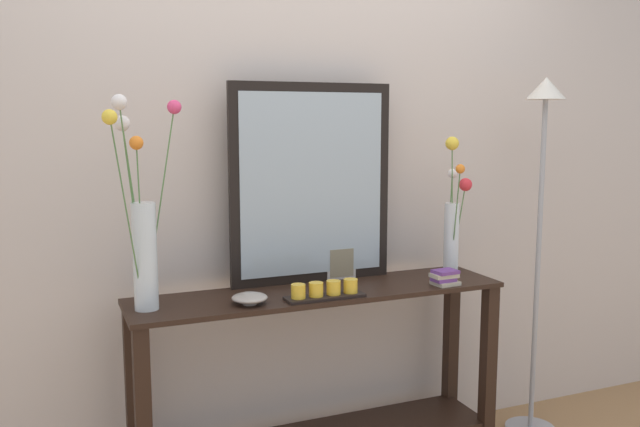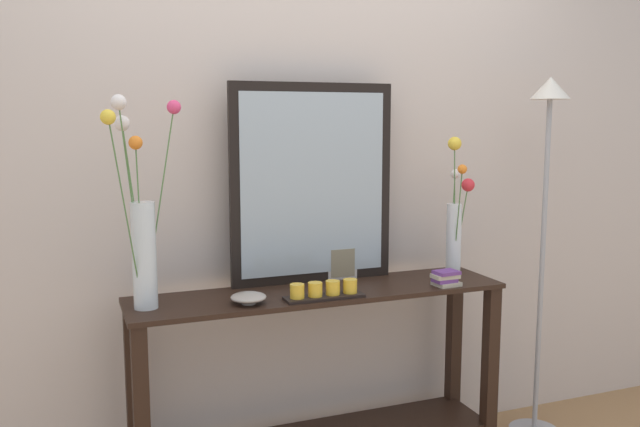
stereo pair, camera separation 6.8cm
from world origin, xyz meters
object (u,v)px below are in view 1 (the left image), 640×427
object	(u,v)px
candle_tray	(325,291)
floor_lamp	(541,198)
mirror_leaning	(312,184)
book_stack	(445,278)
console_table	(320,368)
vase_right	(453,218)
decorative_bowl	(250,298)
tall_vase_left	(142,229)
picture_frame_small	(341,263)

from	to	relation	value
candle_tray	floor_lamp	world-z (taller)	floor_lamp
mirror_leaning	candle_tray	world-z (taller)	mirror_leaning
candle_tray	book_stack	xyz separation A→B (m)	(0.55, 0.00, 0.00)
console_table	vase_right	distance (m)	0.90
mirror_leaning	floor_lamp	distance (m)	1.11
candle_tray	decorative_bowl	world-z (taller)	candle_tray
mirror_leaning	decorative_bowl	size ratio (longest dim) A/B	6.20
candle_tray	decorative_bowl	size ratio (longest dim) A/B	2.33
book_stack	floor_lamp	bearing A→B (deg)	11.80
console_table	book_stack	size ratio (longest dim) A/B	13.35
candle_tray	console_table	bearing A→B (deg)	76.04
mirror_leaning	tall_vase_left	xyz separation A→B (m)	(-0.73, -0.16, -0.12)
decorative_bowl	candle_tray	bearing A→B (deg)	-6.28
decorative_bowl	floor_lamp	size ratio (longest dim) A/B	0.08
candle_tray	picture_frame_small	bearing A→B (deg)	54.22
console_table	candle_tray	size ratio (longest dim) A/B	4.90
candle_tray	book_stack	distance (m)	0.55
picture_frame_small	decorative_bowl	bearing A→B (deg)	-154.50
picture_frame_small	floor_lamp	bearing A→B (deg)	-8.16
decorative_bowl	floor_lamp	bearing A→B (deg)	3.71
vase_right	floor_lamp	size ratio (longest dim) A/B	0.36
candle_tray	decorative_bowl	distance (m)	0.30
mirror_leaning	vase_right	distance (m)	0.68
picture_frame_small	book_stack	distance (m)	0.45
decorative_bowl	floor_lamp	xyz separation A→B (m)	(1.45, 0.09, 0.31)
picture_frame_small	book_stack	world-z (taller)	picture_frame_small
picture_frame_small	candle_tray	bearing A→B (deg)	-125.78
console_table	picture_frame_small	world-z (taller)	picture_frame_small
floor_lamp	vase_right	bearing A→B (deg)	172.26
mirror_leaning	book_stack	distance (m)	0.69
mirror_leaning	decorative_bowl	distance (m)	0.58
console_table	picture_frame_small	distance (m)	0.46
vase_right	book_stack	bearing A→B (deg)	-130.55
tall_vase_left	floor_lamp	bearing A→B (deg)	0.46
mirror_leaning	decorative_bowl	bearing A→B (deg)	-145.53
vase_right	decorative_bowl	bearing A→B (deg)	-171.29
console_table	floor_lamp	world-z (taller)	floor_lamp
console_table	mirror_leaning	bearing A→B (deg)	80.38
candle_tray	tall_vase_left	bearing A→B (deg)	170.55
decorative_bowl	console_table	bearing A→B (deg)	15.25
vase_right	candle_tray	world-z (taller)	vase_right
tall_vase_left	book_stack	size ratio (longest dim) A/B	6.70
picture_frame_small	tall_vase_left	bearing A→B (deg)	-169.96
mirror_leaning	vase_right	bearing A→B (deg)	-7.61
console_table	picture_frame_small	xyz separation A→B (m)	(0.16, 0.14, 0.40)
mirror_leaning	book_stack	xyz separation A→B (m)	(0.49, -0.27, -0.39)
vase_right	decorative_bowl	xyz separation A→B (m)	(-1.00, -0.15, -0.23)
vase_right	candle_tray	xyz separation A→B (m)	(-0.71, -0.19, -0.22)
decorative_bowl	book_stack	distance (m)	0.85
tall_vase_left	vase_right	xyz separation A→B (m)	(1.38, 0.07, -0.05)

